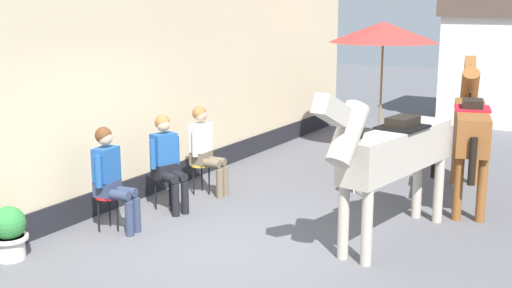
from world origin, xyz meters
name	(u,v)px	position (x,y,z in m)	size (l,w,h in m)	color
ground_plane	(334,190)	(0.00, 3.00, 0.00)	(40.00, 40.00, 0.00)	#56565B
pub_facade_wall	(147,95)	(-2.55, 1.50, 1.54)	(0.34, 14.00, 3.40)	#CCB793
seated_visitor_near	(111,174)	(-1.74, -0.24, 0.78)	(0.61, 0.49, 1.39)	red
seated_visitor_middle	(167,158)	(-1.67, 0.84, 0.78)	(0.61, 0.49, 1.39)	black
seated_visitor_far	(204,146)	(-1.66, 1.77, 0.78)	(0.61, 0.49, 1.39)	gold
saddled_horse_near	(393,152)	(1.53, 1.23, 1.16)	(0.77, 2.98, 2.06)	#B2A899
saddled_horse_far	(470,124)	(1.92, 3.61, 1.16)	(1.04, 2.93, 2.06)	brown
flower_planter_near	(9,232)	(-2.11, -1.58, 0.33)	(0.43, 0.43, 0.64)	beige
cafe_parasol	(383,33)	(-0.34, 5.97, 2.36)	(2.10, 2.10, 2.58)	black
spare_stool_white	(356,171)	(0.41, 2.87, 0.40)	(0.32, 0.32, 0.46)	white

